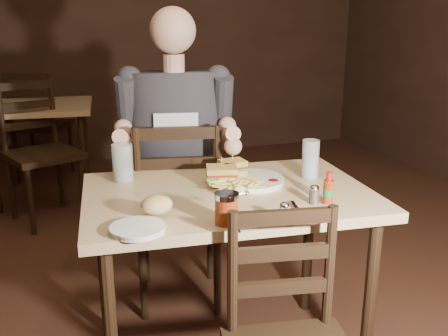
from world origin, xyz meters
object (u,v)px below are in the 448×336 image
object	(u,v)px
main_table	(228,212)
glass_left	(123,163)
bg_table	(40,115)
glass_right	(310,159)
hot_sauce	(328,188)
bg_chair_near	(43,154)
syrup_dispenser	(227,208)
bg_chair_far	(42,125)
chair_far	(178,212)
diner	(175,115)
side_plate	(138,230)
dinner_plate	(250,181)

from	to	relation	value
main_table	glass_left	xyz separation A→B (m)	(-0.37, 0.27, 0.17)
bg_table	glass_right	world-z (taller)	glass_right
hot_sauce	glass_right	bearing A→B (deg)	73.10
bg_chair_near	glass_left	distance (m)	1.72
main_table	syrup_dispenser	world-z (taller)	syrup_dispenser
main_table	bg_chair_far	distance (m)	3.11
bg_table	chair_far	distance (m)	2.02
bg_table	glass_right	distance (m)	2.66
glass_left	diner	bearing A→B (deg)	40.14
diner	syrup_dispenser	distance (m)	0.83
bg_chair_far	hot_sauce	bearing A→B (deg)	128.65
chair_far	side_plate	xyz separation A→B (m)	(-0.34, -0.83, 0.29)
bg_table	dinner_plate	distance (m)	2.54
main_table	dinner_plate	world-z (taller)	dinner_plate
syrup_dispenser	bg_chair_far	bearing A→B (deg)	105.93
bg_chair_far	hot_sauce	distance (m)	3.43
bg_chair_near	hot_sauce	bearing A→B (deg)	-86.85
bg_chair_far	syrup_dispenser	distance (m)	3.39
glass_right	syrup_dispenser	world-z (taller)	glass_right
glass_left	bg_chair_near	bearing A→B (deg)	101.41
chair_far	syrup_dispenser	size ratio (longest dim) A/B	9.14
bg_table	hot_sauce	world-z (taller)	hot_sauce
bg_chair_near	glass_left	world-z (taller)	bg_chair_near
bg_chair_near	glass_right	bearing A→B (deg)	-81.40
bg_table	chair_far	size ratio (longest dim) A/B	0.91
dinner_plate	bg_table	bearing A→B (deg)	108.74
glass_right	glass_left	bearing A→B (deg)	163.52
bg_table	bg_chair_near	size ratio (longest dim) A/B	0.88
syrup_dispenser	side_plate	xyz separation A→B (m)	(-0.29, 0.03, -0.05)
chair_far	bg_chair_near	size ratio (longest dim) A/B	0.97
diner	glass_right	xyz separation A→B (m)	(0.46, -0.47, -0.13)
main_table	bg_table	size ratio (longest dim) A/B	1.34
dinner_plate	glass_left	xyz separation A→B (m)	(-0.48, 0.20, 0.07)
side_plate	syrup_dispenser	bearing A→B (deg)	-6.64
glass_right	hot_sauce	distance (m)	0.31
bg_chair_far	syrup_dispenser	xyz separation A→B (m)	(0.58, -3.32, 0.33)
glass_right	side_plate	xyz separation A→B (m)	(-0.79, -0.32, -0.08)
glass_right	hot_sauce	world-z (taller)	glass_right
bg_chair_far	main_table	bearing A→B (deg)	124.79
diner	side_plate	distance (m)	0.87
main_table	dinner_plate	xyz separation A→B (m)	(0.12, 0.06, 0.10)
main_table	bg_chair_near	bearing A→B (deg)	109.99
bg_chair_far	syrup_dispenser	world-z (taller)	bg_chair_far
dinner_plate	syrup_dispenser	distance (m)	0.44
diner	bg_table	bearing A→B (deg)	120.02
main_table	diner	xyz separation A→B (m)	(-0.08, 0.51, 0.31)
glass_right	chair_far	bearing A→B (deg)	131.17
dinner_plate	syrup_dispenser	size ratio (longest dim) A/B	2.61
chair_far	side_plate	distance (m)	0.94
bg_chair_far	bg_chair_near	world-z (taller)	bg_chair_near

